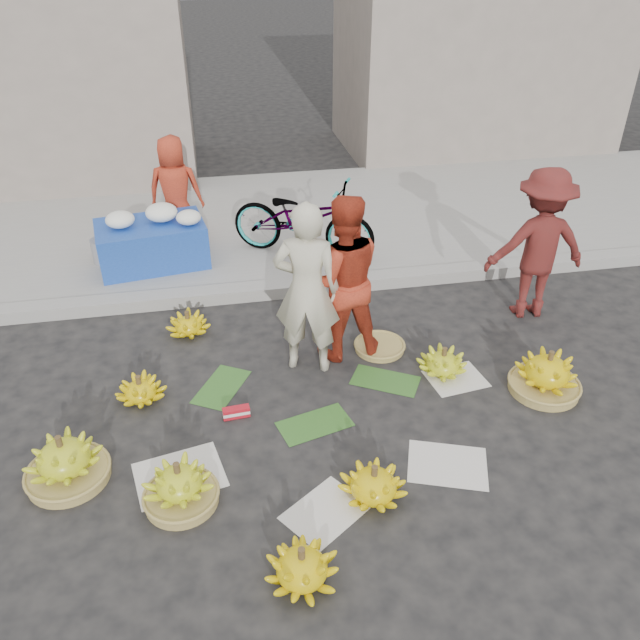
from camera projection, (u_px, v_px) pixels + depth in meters
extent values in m
plane|color=black|center=(321.00, 409.00, 5.81)|extent=(80.00, 80.00, 0.00)
cube|color=gray|center=(288.00, 288.00, 7.60)|extent=(40.00, 0.25, 0.15)
cube|color=gray|center=(268.00, 222.00, 9.35)|extent=(40.00, 4.00, 0.12)
cube|color=gray|center=(482.00, 10.00, 11.58)|extent=(5.00, 3.00, 5.00)
cylinder|color=olive|center=(69.00, 474.00, 5.05)|extent=(0.65, 0.65, 0.09)
cylinder|color=#47341C|center=(59.00, 443.00, 4.87)|extent=(0.05, 0.05, 0.12)
cylinder|color=olive|center=(182.00, 497.00, 4.85)|extent=(0.57, 0.57, 0.09)
cylinder|color=#47341C|center=(177.00, 470.00, 4.69)|extent=(0.05, 0.05, 0.12)
cylinder|color=#47341C|center=(302.00, 555.00, 4.15)|extent=(0.05, 0.05, 0.12)
cylinder|color=#47341C|center=(374.00, 472.00, 4.77)|extent=(0.05, 0.05, 0.12)
cylinder|color=olive|center=(544.00, 386.00, 6.02)|extent=(0.66, 0.66, 0.09)
cylinder|color=#47341C|center=(551.00, 357.00, 5.83)|extent=(0.05, 0.05, 0.12)
cylinder|color=#47341C|center=(444.00, 353.00, 6.15)|extent=(0.05, 0.05, 0.12)
cylinder|color=#47341C|center=(139.00, 382.00, 5.81)|extent=(0.05, 0.05, 0.12)
cylinder|color=#47341C|center=(187.00, 316.00, 6.78)|extent=(0.05, 0.05, 0.12)
cylinder|color=olive|center=(379.00, 347.00, 6.62)|extent=(0.62, 0.62, 0.06)
cube|color=#B5131F|center=(236.00, 412.00, 5.68)|extent=(0.25, 0.10, 0.10)
imported|color=beige|center=(307.00, 290.00, 5.93)|extent=(0.74, 0.60, 1.77)
imported|color=#B9371C|center=(342.00, 279.00, 6.13)|extent=(0.85, 0.66, 1.74)
imported|color=maroon|center=(538.00, 245.00, 6.82)|extent=(1.16, 0.73, 1.72)
cube|color=#183C9D|center=(152.00, 244.00, 7.92)|extent=(1.43, 1.02, 0.55)
ellipsoid|color=white|center=(120.00, 220.00, 7.63)|extent=(0.35, 0.35, 0.19)
ellipsoid|color=white|center=(161.00, 213.00, 7.79)|extent=(0.40, 0.40, 0.22)
ellipsoid|color=white|center=(189.00, 218.00, 7.72)|extent=(0.31, 0.31, 0.17)
cylinder|color=slate|center=(103.00, 251.00, 8.03)|extent=(0.28, 0.28, 0.31)
imported|color=#B9371C|center=(175.00, 191.00, 8.26)|extent=(0.77, 0.56, 1.45)
imported|color=gray|center=(303.00, 219.00, 8.03)|extent=(1.51, 2.01, 1.01)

